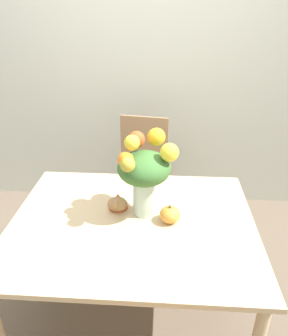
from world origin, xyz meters
TOP-DOWN VIEW (x-y plane):
  - ground_plane at (0.00, 0.00)m, footprint 12.00×12.00m
  - wall_back at (0.00, 1.43)m, footprint 8.00×0.06m
  - dining_table at (0.00, 0.00)m, footprint 1.37×1.08m
  - flower_vase at (0.06, 0.09)m, footprint 0.33×0.35m
  - pumpkin at (0.21, 0.01)m, footprint 0.12×0.12m
  - turkey_figurine at (-0.10, 0.11)m, footprint 0.12×0.16m
  - dining_chair_near_window at (-0.02, 0.91)m, footprint 0.48×0.48m

SIDE VIEW (x-z plane):
  - ground_plane at x=0.00m, z-range 0.00..0.00m
  - dining_chair_near_window at x=-0.02m, z-range 0.00..0.99m
  - dining_table at x=0.00m, z-range 0.28..1.00m
  - pumpkin at x=0.21m, z-range 0.72..0.82m
  - turkey_figurine at x=-0.10m, z-range 0.72..0.82m
  - flower_vase at x=0.06m, z-range 0.75..1.25m
  - wall_back at x=0.00m, z-range 0.00..2.70m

